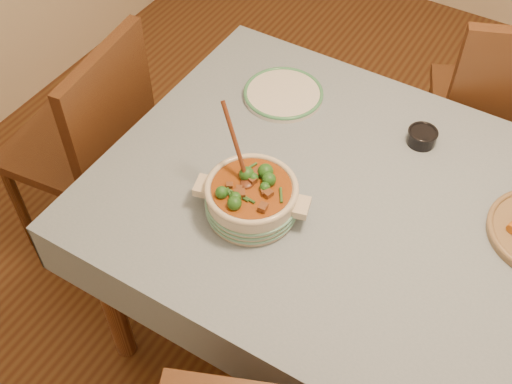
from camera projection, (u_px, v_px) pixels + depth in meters
floor at (363, 350)px, 2.30m from camera, size 4.50×4.50×0.00m
dining_table at (392, 240)px, 1.80m from camera, size 1.68×1.08×0.76m
stew_casserole at (252, 196)px, 1.70m from camera, size 0.32×0.30×0.30m
white_plate at (283, 94)px, 2.05m from camera, size 0.31×0.31×0.02m
condiment_bowl at (422, 136)px, 1.90m from camera, size 0.11×0.11×0.05m
chair_far at (503, 116)px, 2.28m from camera, size 0.61×0.61×1.00m
chair_left at (92, 139)px, 2.25m from camera, size 0.48×0.48×0.93m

